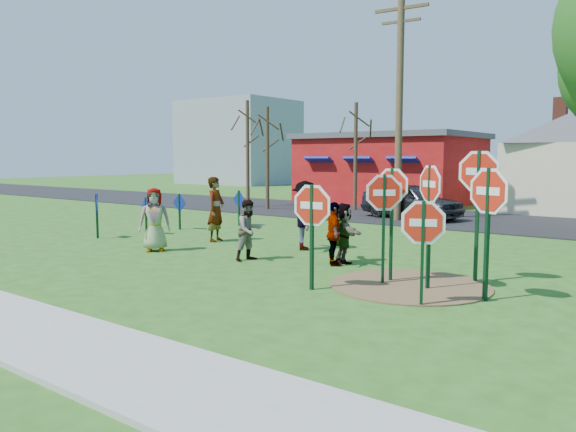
% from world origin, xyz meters
% --- Properties ---
extents(ground, '(120.00, 120.00, 0.00)m').
position_xyz_m(ground, '(0.00, 0.00, 0.00)').
color(ground, '#2A5418').
rests_on(ground, ground).
extents(road, '(120.00, 7.50, 0.04)m').
position_xyz_m(road, '(0.00, 11.50, 0.02)').
color(road, black).
rests_on(road, ground).
extents(dirt_patch, '(3.20, 3.20, 0.03)m').
position_xyz_m(dirt_patch, '(4.50, -1.00, 0.01)').
color(dirt_patch, brown).
rests_on(dirt_patch, ground).
extents(red_building, '(9.40, 7.69, 3.90)m').
position_xyz_m(red_building, '(-5.50, 17.99, 1.97)').
color(red_building, maroon).
rests_on(red_building, ground).
extents(distant_building, '(10.00, 8.00, 8.00)m').
position_xyz_m(distant_building, '(-28.00, 30.00, 4.00)').
color(distant_building, '#8C939E').
rests_on(distant_building, ground).
extents(stop_sign_a, '(1.10, 0.11, 2.21)m').
position_xyz_m(stop_sign_a, '(3.10, -2.44, 1.49)').
color(stop_sign_a, '#0E341C').
rests_on(stop_sign_a, ground).
extents(stop_sign_b, '(0.97, 0.07, 2.49)m').
position_xyz_m(stop_sign_b, '(4.00, -0.86, 1.79)').
color(stop_sign_b, '#0E341C').
rests_on(stop_sign_b, ground).
extents(stop_sign_c, '(0.83, 0.59, 2.57)m').
position_xyz_m(stop_sign_c, '(4.91, -1.07, 1.80)').
color(stop_sign_c, '#0E341C').
rests_on(stop_sign_c, ground).
extents(stop_sign_d, '(1.16, 0.08, 2.87)m').
position_xyz_m(stop_sign_d, '(5.43, 0.15, 2.06)').
color(stop_sign_d, '#0E341C').
rests_on(stop_sign_d, ground).
extents(stop_sign_e, '(0.96, 0.44, 1.98)m').
position_xyz_m(stop_sign_e, '(5.31, -2.29, 1.33)').
color(stop_sign_e, '#0E341C').
rests_on(stop_sign_e, ground).
extents(stop_sign_f, '(1.06, 0.44, 2.55)m').
position_xyz_m(stop_sign_f, '(6.08, -1.25, 1.80)').
color(stop_sign_f, '#0E341C').
rests_on(stop_sign_f, ground).
extents(stop_sign_g, '(0.82, 0.63, 2.37)m').
position_xyz_m(stop_sign_g, '(3.98, -1.16, 1.65)').
color(stop_sign_g, '#0E341C').
rests_on(stop_sign_g, ground).
extents(blue_diamond_a, '(0.65, 0.36, 1.43)m').
position_xyz_m(blue_diamond_a, '(-6.32, -0.80, 0.89)').
color(blue_diamond_a, '#0E341C').
rests_on(blue_diamond_a, ground).
extents(blue_diamond_b, '(0.57, 0.13, 1.25)m').
position_xyz_m(blue_diamond_b, '(-5.77, 0.68, 0.78)').
color(blue_diamond_b, '#0E341C').
rests_on(blue_diamond_b, ground).
extents(blue_diamond_c, '(0.67, 0.06, 1.29)m').
position_xyz_m(blue_diamond_c, '(-5.85, 2.24, 0.80)').
color(blue_diamond_c, '#0E341C').
rests_on(blue_diamond_c, ground).
extents(blue_diamond_d, '(0.71, 0.15, 1.35)m').
position_xyz_m(blue_diamond_d, '(-4.95, 4.41, 0.83)').
color(blue_diamond_d, '#0E341C').
rests_on(blue_diamond_d, ground).
extents(person_a, '(0.99, 1.00, 1.74)m').
position_xyz_m(person_a, '(-2.92, -1.31, 0.87)').
color(person_a, '#374F85').
rests_on(person_a, ground).
extents(person_b, '(0.66, 0.83, 1.98)m').
position_xyz_m(person_b, '(-2.84, 1.00, 0.99)').
color(person_b, '#25736B').
rests_on(person_b, ground).
extents(person_c, '(0.73, 0.85, 1.53)m').
position_xyz_m(person_c, '(0.07, -0.79, 0.76)').
color(person_c, '#94493D').
rests_on(person_c, ground).
extents(person_d, '(1.32, 1.42, 1.93)m').
position_xyz_m(person_d, '(0.24, 1.37, 0.96)').
color(person_d, '#39383D').
rests_on(person_d, ground).
extents(person_e, '(0.86, 0.92, 1.52)m').
position_xyz_m(person_e, '(2.13, -0.11, 0.76)').
color(person_e, '#4A305C').
rests_on(person_e, ground).
extents(person_f, '(1.34, 1.19, 1.47)m').
position_xyz_m(person_f, '(2.11, 0.36, 0.74)').
color(person_f, '#205338').
rests_on(person_f, ground).
extents(suv, '(4.61, 2.52, 1.49)m').
position_xyz_m(suv, '(-0.69, 10.35, 0.78)').
color(suv, '#303035').
rests_on(suv, road).
extents(utility_pole, '(2.19, 0.28, 8.96)m').
position_xyz_m(utility_pole, '(-0.87, 9.42, 4.71)').
color(utility_pole, '#4C3823').
rests_on(utility_pole, ground).
extents(bare_tree_west, '(1.80, 1.80, 5.00)m').
position_xyz_m(bare_tree_west, '(-8.15, 10.04, 3.24)').
color(bare_tree_west, '#382819').
rests_on(bare_tree_west, ground).
extents(bare_tree_east, '(1.80, 1.80, 5.17)m').
position_xyz_m(bare_tree_east, '(-4.48, 12.23, 3.34)').
color(bare_tree_east, '#382819').
rests_on(bare_tree_east, ground).
extents(bare_tree_mid, '(1.80, 1.80, 5.44)m').
position_xyz_m(bare_tree_mid, '(-9.73, 10.39, 3.52)').
color(bare_tree_mid, '#382819').
rests_on(bare_tree_mid, ground).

